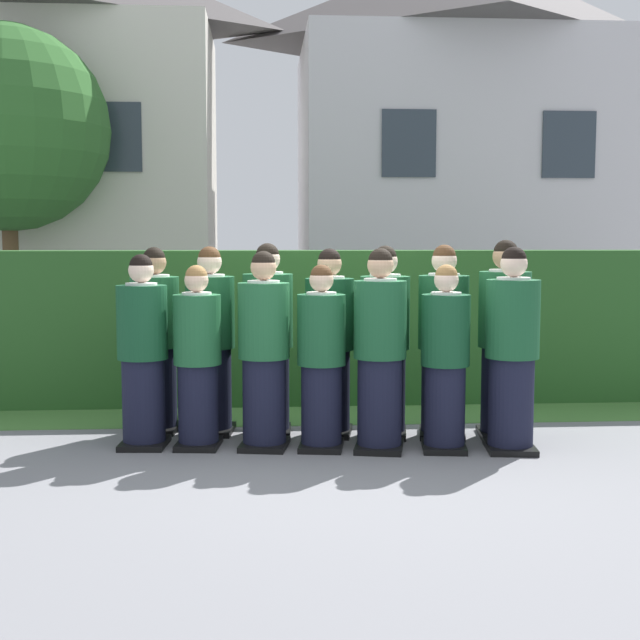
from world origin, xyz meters
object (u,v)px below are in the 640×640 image
(student_front_row_1, at_px, (198,361))
(student_rear_row_0, at_px, (156,344))
(student_rear_row_2, at_px, (268,344))
(student_rear_row_6, at_px, (504,344))
(student_front_row_0, at_px, (143,356))
(student_front_row_3, at_px, (321,362))
(student_front_row_4, at_px, (380,355))
(student_front_row_5, at_px, (445,363))
(student_front_row_6, at_px, (512,354))
(student_front_row_2, at_px, (264,355))
(student_rear_row_5, at_px, (443,345))
(student_rear_row_1, at_px, (210,345))
(student_rear_row_3, at_px, (329,346))
(student_rear_row_4, at_px, (385,346))

(student_front_row_1, bearing_deg, student_rear_row_0, 123.54)
(student_rear_row_2, xyz_separation_m, student_rear_row_6, (2.06, -0.26, 0.01))
(student_front_row_0, height_order, student_front_row_3, student_front_row_0)
(student_front_row_4, relative_size, student_front_row_5, 1.09)
(student_front_row_4, xyz_separation_m, student_front_row_6, (1.07, -0.10, 0.01))
(student_front_row_5, bearing_deg, student_front_row_6, -6.19)
(student_front_row_4, bearing_deg, student_front_row_2, 171.64)
(student_rear_row_0, xyz_separation_m, student_rear_row_5, (2.55, -0.37, 0.01))
(student_front_row_5, height_order, student_rear_row_6, student_rear_row_6)
(student_rear_row_1, bearing_deg, student_front_row_1, -98.23)
(student_rear_row_5, distance_m, student_rear_row_6, 0.53)
(student_rear_row_6, bearing_deg, student_front_row_3, -168.80)
(student_rear_row_5, relative_size, student_rear_row_6, 0.98)
(student_rear_row_1, bearing_deg, student_front_row_2, -51.01)
(student_rear_row_3, bearing_deg, student_front_row_0, -168.13)
(student_rear_row_2, bearing_deg, student_rear_row_1, 172.17)
(student_front_row_6, distance_m, student_rear_row_4, 1.14)
(student_rear_row_5, bearing_deg, student_rear_row_6, -6.88)
(student_front_row_5, height_order, student_rear_row_0, student_rear_row_0)
(student_front_row_6, bearing_deg, student_front_row_2, 173.30)
(student_front_row_1, height_order, student_front_row_2, student_front_row_2)
(student_front_row_3, distance_m, student_rear_row_5, 1.17)
(student_rear_row_1, relative_size, student_rear_row_6, 0.97)
(student_front_row_2, xyz_separation_m, student_front_row_3, (0.47, -0.07, -0.05))
(student_front_row_5, xyz_separation_m, student_rear_row_6, (0.61, 0.43, 0.10))
(student_front_row_2, bearing_deg, student_front_row_0, 173.61)
(student_front_row_0, xyz_separation_m, student_front_row_1, (0.46, -0.06, -0.04))
(student_front_row_0, bearing_deg, student_rear_row_1, 41.62)
(student_front_row_0, xyz_separation_m, student_rear_row_1, (0.53, 0.47, 0.03))
(student_rear_row_0, xyz_separation_m, student_rear_row_3, (1.55, -0.24, -0.01))
(student_front_row_3, distance_m, student_front_row_4, 0.49)
(student_front_row_5, bearing_deg, student_front_row_0, 173.32)
(student_front_row_5, relative_size, student_front_row_6, 0.91)
(student_front_row_0, distance_m, student_rear_row_3, 1.62)
(student_rear_row_0, relative_size, student_rear_row_2, 0.98)
(student_front_row_3, bearing_deg, student_front_row_6, -6.26)
(student_rear_row_4, xyz_separation_m, student_rear_row_6, (1.03, -0.13, 0.02))
(student_rear_row_1, xyz_separation_m, student_rear_row_6, (2.57, -0.33, 0.03))
(student_rear_row_0, bearing_deg, student_front_row_4, -23.35)
(student_front_row_0, distance_m, student_front_row_1, 0.46)
(student_front_row_1, xyz_separation_m, student_rear_row_1, (0.08, 0.53, 0.07))
(student_front_row_4, relative_size, student_rear_row_2, 0.98)
(student_front_row_1, bearing_deg, student_rear_row_5, 7.04)
(student_front_row_0, relative_size, student_front_row_3, 1.05)
(student_front_row_1, distance_m, student_front_row_2, 0.56)
(student_front_row_5, height_order, student_rear_row_5, student_rear_row_5)
(student_rear_row_0, relative_size, student_rear_row_1, 1.00)
(student_front_row_2, xyz_separation_m, student_rear_row_0, (-0.97, 0.69, 0.01))
(student_front_row_3, height_order, student_front_row_6, student_front_row_6)
(student_front_row_4, distance_m, student_rear_row_4, 0.53)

